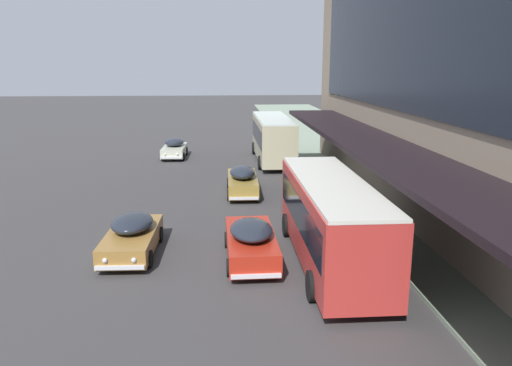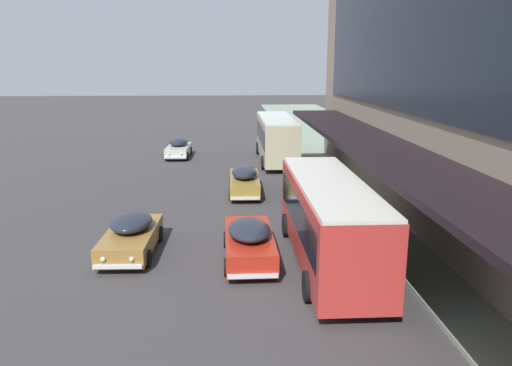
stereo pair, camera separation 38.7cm
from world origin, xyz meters
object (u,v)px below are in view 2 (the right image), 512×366
(transit_bus_kerbside_front, at_px, (329,217))
(sedan_trailing_mid, at_px, (131,235))
(sedan_trailing_near, at_px, (244,180))
(sedan_lead_mid, at_px, (249,241))
(sedan_second_near, at_px, (179,148))
(transit_bus_kerbside_rear, at_px, (277,136))

(transit_bus_kerbside_front, xyz_separation_m, sedan_trailing_mid, (-7.56, 1.63, -1.10))
(transit_bus_kerbside_front, height_order, sedan_trailing_near, transit_bus_kerbside_front)
(transit_bus_kerbside_front, distance_m, sedan_lead_mid, 3.16)
(transit_bus_kerbside_front, xyz_separation_m, sedan_trailing_near, (-2.77, 10.54, -1.04))
(sedan_second_near, bearing_deg, transit_bus_kerbside_rear, -16.00)
(sedan_second_near, distance_m, sedan_lead_mid, 22.50)
(sedan_lead_mid, relative_size, sedan_trailing_near, 1.00)
(sedan_lead_mid, xyz_separation_m, sedan_trailing_mid, (-4.64, 1.08, -0.03))
(sedan_trailing_mid, relative_size, sedan_trailing_near, 0.97)
(sedan_lead_mid, bearing_deg, sedan_trailing_near, 89.11)
(transit_bus_kerbside_front, height_order, transit_bus_kerbside_rear, transit_bus_kerbside_rear)
(transit_bus_kerbside_rear, height_order, sedan_trailing_mid, transit_bus_kerbside_rear)
(sedan_second_near, relative_size, sedan_trailing_mid, 0.92)
(transit_bus_kerbside_front, relative_size, sedan_second_near, 2.20)
(transit_bus_kerbside_rear, xyz_separation_m, sedan_second_near, (-7.69, 2.20, -1.20))
(sedan_trailing_near, bearing_deg, sedan_trailing_mid, -118.30)
(transit_bus_kerbside_front, bearing_deg, sedan_trailing_near, 104.72)
(sedan_trailing_mid, height_order, sedan_trailing_near, sedan_trailing_near)
(transit_bus_kerbside_rear, distance_m, sedan_trailing_near, 10.26)
(sedan_second_near, height_order, sedan_lead_mid, sedan_lead_mid)
(transit_bus_kerbside_front, distance_m, sedan_second_near, 23.83)
(sedan_trailing_near, bearing_deg, sedan_lead_mid, -90.89)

